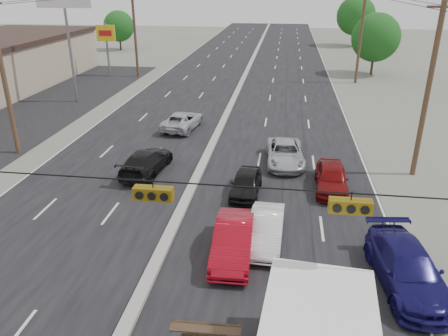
{
  "coord_description": "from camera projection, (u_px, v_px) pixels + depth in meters",
  "views": [
    {
      "loc": [
        4.73,
        -9.81,
        10.57
      ],
      "look_at": [
        2.05,
        9.34,
        2.2
      ],
      "focal_mm": 35.0,
      "sensor_mm": 36.0,
      "label": 1
    }
  ],
  "objects": [
    {
      "name": "parking_lot",
      "position": [
        36.0,
        109.0,
        38.6
      ],
      "size": [
        10.0,
        42.0,
        0.02
      ],
      "primitive_type": "cube",
      "color": "black",
      "rests_on": "ground"
    },
    {
      "name": "pole_sign_far",
      "position": [
        106.0,
        37.0,
        50.36
      ],
      "size": [
        2.2,
        0.25,
        6.0
      ],
      "color": "slate",
      "rests_on": "ground"
    },
    {
      "name": "oncoming_far",
      "position": [
        182.0,
        121.0,
        33.32
      ],
      "size": [
        2.81,
        4.98,
        1.31
      ],
      "primitive_type": "imported",
      "rotation": [
        0.0,
        0.0,
        3.0
      ],
      "color": "#AFB1B7",
      "rests_on": "ground"
    },
    {
      "name": "utility_pole_right_b",
      "position": [
        428.0,
        89.0,
        23.73
      ],
      "size": [
        1.6,
        0.3,
        10.0
      ],
      "color": "#422D1E",
      "rests_on": "ground"
    },
    {
      "name": "oncoming_near",
      "position": [
        146.0,
        162.0,
        25.71
      ],
      "size": [
        2.39,
        4.96,
        1.39
      ],
      "primitive_type": "imported",
      "rotation": [
        0.0,
        0.0,
        3.05
      ],
      "color": "black",
      "rests_on": "ground"
    },
    {
      "name": "queue_car_a",
      "position": [
        246.0,
        184.0,
        23.09
      ],
      "size": [
        1.62,
        3.73,
        1.25
      ],
      "primitive_type": "imported",
      "rotation": [
        0.0,
        0.0,
        -0.04
      ],
      "color": "black",
      "rests_on": "ground"
    },
    {
      "name": "tree_left_far",
      "position": [
        119.0,
        26.0,
        69.57
      ],
      "size": [
        4.8,
        4.8,
        6.12
      ],
      "color": "#382619",
      "rests_on": "ground"
    },
    {
      "name": "tree_right_far",
      "position": [
        356.0,
        16.0,
        73.33
      ],
      "size": [
        6.4,
        6.4,
        8.16
      ],
      "color": "#382619",
      "rests_on": "ground"
    },
    {
      "name": "road_surface",
      "position": [
        233.0,
        102.0,
        40.99
      ],
      "size": [
        20.0,
        160.0,
        0.02
      ],
      "primitive_type": "cube",
      "color": "black",
      "rests_on": "ground"
    },
    {
      "name": "queue_car_b",
      "position": [
        266.0,
        230.0,
        18.79
      ],
      "size": [
        1.53,
        4.07,
        1.33
      ],
      "primitive_type": "imported",
      "rotation": [
        0.0,
        0.0,
        -0.03
      ],
      "color": "white",
      "rests_on": "ground"
    },
    {
      "name": "queue_car_c",
      "position": [
        285.0,
        154.0,
        26.99
      ],
      "size": [
        2.57,
        4.97,
        1.34
      ],
      "primitive_type": "imported",
      "rotation": [
        0.0,
        0.0,
        0.07
      ],
      "color": "#ADB0B5",
      "rests_on": "ground"
    },
    {
      "name": "tree_right_mid",
      "position": [
        376.0,
        37.0,
        50.99
      ],
      "size": [
        5.6,
        5.6,
        7.14
      ],
      "color": "#382619",
      "rests_on": "ground"
    },
    {
      "name": "center_median",
      "position": [
        233.0,
        101.0,
        40.95
      ],
      "size": [
        0.5,
        160.0,
        0.2
      ],
      "primitive_type": "cube",
      "color": "gray",
      "rests_on": "ground"
    },
    {
      "name": "red_sedan",
      "position": [
        233.0,
        241.0,
        17.88
      ],
      "size": [
        1.66,
        4.48,
        1.47
      ],
      "primitive_type": "imported",
      "rotation": [
        0.0,
        0.0,
        0.02
      ],
      "color": "maroon",
      "rests_on": "ground"
    },
    {
      "name": "pole_sign_billboard",
      "position": [
        64.0,
        1.0,
        37.49
      ],
      "size": [
        5.0,
        0.25,
        11.0
      ],
      "color": "slate",
      "rests_on": "ground"
    },
    {
      "name": "traffic_signals",
      "position": [
        150.0,
        192.0,
        11.36
      ],
      "size": [
        25.0,
        0.3,
        0.54
      ],
      "color": "black",
      "rests_on": "ground"
    },
    {
      "name": "queue_car_d",
      "position": [
        407.0,
        269.0,
        16.1
      ],
      "size": [
        2.73,
        5.42,
        1.51
      ],
      "primitive_type": "imported",
      "rotation": [
        0.0,
        0.0,
        0.12
      ],
      "color": "#130F4D",
      "rests_on": "ground"
    },
    {
      "name": "queue_car_e",
      "position": [
        331.0,
        178.0,
        23.57
      ],
      "size": [
        1.81,
        4.23,
        1.42
      ],
      "primitive_type": "imported",
      "rotation": [
        0.0,
        0.0,
        -0.03
      ],
      "color": "maroon",
      "rests_on": "ground"
    },
    {
      "name": "utility_pole_right_c",
      "position": [
        361.0,
        35.0,
        46.45
      ],
      "size": [
        1.6,
        0.3,
        10.0
      ],
      "color": "#422D1E",
      "rests_on": "ground"
    },
    {
      "name": "utility_pole_left_b",
      "position": [
        3.0,
        76.0,
        26.91
      ],
      "size": [
        1.6,
        0.3,
        10.0
      ],
      "color": "#422D1E",
      "rests_on": "ground"
    },
    {
      "name": "utility_pole_left_c",
      "position": [
        135.0,
        32.0,
        49.63
      ],
      "size": [
        1.6,
        0.3,
        10.0
      ],
      "color": "#422D1E",
      "rests_on": "ground"
    }
  ]
}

